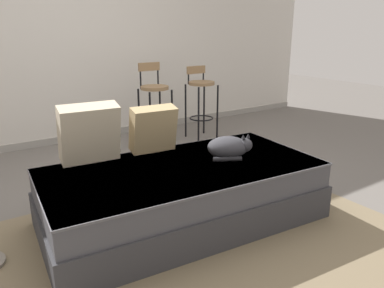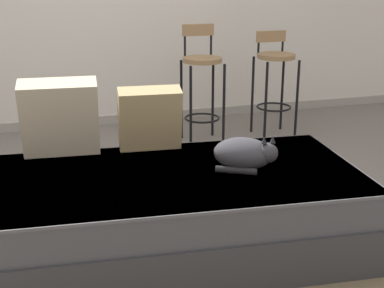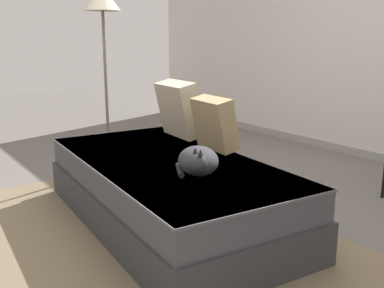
# 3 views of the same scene
# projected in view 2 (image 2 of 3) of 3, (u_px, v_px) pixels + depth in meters

# --- Properties ---
(ground_plane) EXTENTS (16.00, 16.00, 0.00)m
(ground_plane) POSITION_uv_depth(u_px,v_px,m) (156.00, 218.00, 3.36)
(ground_plane) COLOR #66605B
(ground_plane) RESTS_ON ground
(wall_baseboard_trim) EXTENTS (8.00, 0.02, 0.09)m
(wall_baseboard_trim) POSITION_uv_depth(u_px,v_px,m) (107.00, 120.00, 5.34)
(wall_baseboard_trim) COLOR gray
(wall_baseboard_trim) RESTS_ON ground
(area_rug) EXTENTS (2.77, 2.13, 0.01)m
(area_rug) POSITION_uv_depth(u_px,v_px,m) (186.00, 276.00, 2.72)
(area_rug) COLOR #75664C
(area_rug) RESTS_ON ground
(couch) EXTENTS (2.15, 1.20, 0.45)m
(couch) POSITION_uv_depth(u_px,v_px,m) (171.00, 211.00, 2.92)
(couch) COLOR #353539
(couch) RESTS_ON ground
(throw_pillow_corner) EXTENTS (0.45, 0.28, 0.46)m
(throw_pillow_corner) POSITION_uv_depth(u_px,v_px,m) (60.00, 117.00, 3.06)
(throw_pillow_corner) COLOR beige
(throw_pillow_corner) RESTS_ON couch
(throw_pillow_middle) EXTENTS (0.38, 0.23, 0.39)m
(throw_pillow_middle) POSITION_uv_depth(u_px,v_px,m) (150.00, 118.00, 3.17)
(throw_pillow_middle) COLOR tan
(throw_pillow_middle) RESTS_ON couch
(cat) EXTENTS (0.40, 0.37, 0.20)m
(cat) POSITION_uv_depth(u_px,v_px,m) (245.00, 154.00, 2.90)
(cat) COLOR #333338
(cat) RESTS_ON couch
(bar_stool_near_window) EXTENTS (0.34, 0.34, 1.03)m
(bar_stool_near_window) POSITION_uv_depth(u_px,v_px,m) (202.00, 76.00, 4.66)
(bar_stool_near_window) COLOR black
(bar_stool_near_window) RESTS_ON ground
(bar_stool_by_doorway) EXTENTS (0.34, 0.34, 0.95)m
(bar_stool_by_doorway) POSITION_uv_depth(u_px,v_px,m) (275.00, 72.00, 4.85)
(bar_stool_by_doorway) COLOR black
(bar_stool_by_doorway) RESTS_ON ground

